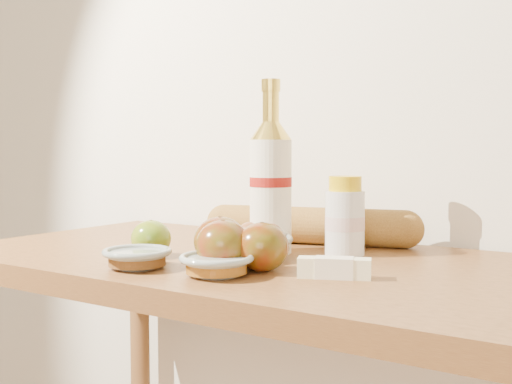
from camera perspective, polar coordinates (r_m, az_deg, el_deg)
back_wall at (r=1.45m, az=8.03°, el=11.98°), size 3.50×0.02×2.60m
table at (r=1.19m, az=0.81°, el=-11.71°), size 1.20×0.60×0.90m
bourbon_bottle at (r=1.20m, az=1.31°, el=0.81°), size 0.09×0.09×0.32m
cream_bottle at (r=1.19m, az=7.90°, el=-2.35°), size 0.09×0.09×0.15m
egg_bowl at (r=1.16m, az=-0.91°, el=-4.59°), size 0.22×0.22×0.06m
baguette at (r=1.32m, az=4.87°, el=-2.99°), size 0.46×0.19×0.08m
apple_yellowgreen at (r=1.18m, az=-9.30°, el=-4.09°), size 0.08×0.08×0.07m
apple_redgreen_front at (r=1.08m, az=-3.20°, el=-4.37°), size 0.10×0.10×0.08m
apple_redgreen_right at (r=1.02m, az=0.54°, el=-4.92°), size 0.09×0.09×0.08m
sugar_bowl at (r=1.07m, az=-10.52°, el=-5.77°), size 0.13×0.13×0.03m
syrup_bowl at (r=0.99m, az=-3.53°, el=-6.46°), size 0.13×0.13×0.03m
butter_stick at (r=0.99m, az=6.97°, el=-6.72°), size 0.11×0.07×0.03m
apple_extra at (r=1.03m, az=-2.94°, el=-4.77°), size 0.10×0.10×0.08m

